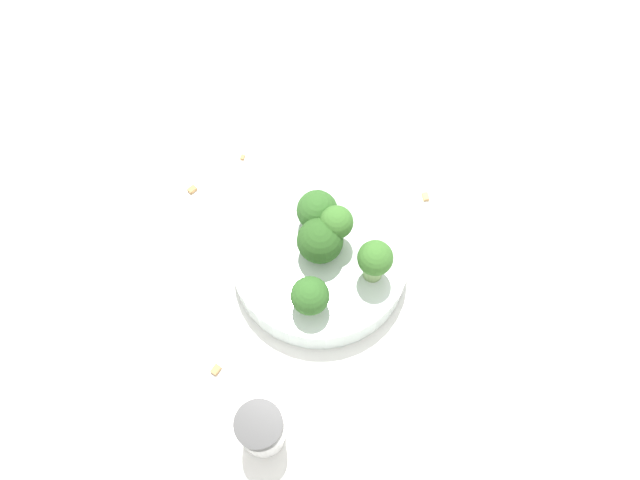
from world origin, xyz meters
TOP-DOWN VIEW (x-y plane):
  - ground_plane at (0.00, 0.00)m, footprint 3.00×3.00m
  - bowl at (0.00, 0.00)m, footprint 0.18×0.18m
  - broccoli_floret_0 at (0.04, -0.04)m, footprint 0.03×0.03m
  - broccoli_floret_1 at (-0.02, -0.05)m, footprint 0.04×0.04m
  - broccoli_floret_2 at (0.02, 0.01)m, footprint 0.03×0.03m
  - broccoli_floret_3 at (-0.00, -0.00)m, footprint 0.05×0.05m
  - broccoli_floret_4 at (0.01, 0.03)m, footprint 0.04×0.04m
  - pepper_shaker at (-0.09, -0.15)m, footprint 0.04×0.04m
  - almond_crumb_0 at (-0.05, 0.15)m, footprint 0.01×0.01m
  - almond_crumb_1 at (0.13, 0.05)m, footprint 0.01×0.01m
  - almond_crumb_2 at (-0.11, 0.12)m, footprint 0.01×0.01m
  - almond_crumb_3 at (-0.12, -0.08)m, footprint 0.01×0.01m

SIDE VIEW (x-z plane):
  - ground_plane at x=0.00m, z-range 0.00..0.00m
  - almond_crumb_0 at x=-0.05m, z-range 0.00..0.01m
  - almond_crumb_1 at x=0.13m, z-range 0.00..0.01m
  - almond_crumb_2 at x=-0.11m, z-range 0.00..0.01m
  - almond_crumb_3 at x=-0.12m, z-range 0.00..0.01m
  - bowl at x=0.00m, z-range 0.00..0.04m
  - pepper_shaker at x=-0.09m, z-range 0.00..0.07m
  - broccoli_floret_1 at x=-0.02m, z-range 0.04..0.08m
  - broccoli_floret_3 at x=0.00m, z-range 0.04..0.08m
  - broccoli_floret_4 at x=0.01m, z-range 0.04..0.08m
  - broccoli_floret_0 at x=0.04m, z-range 0.04..0.10m
  - broccoli_floret_2 at x=0.02m, z-range 0.04..0.10m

